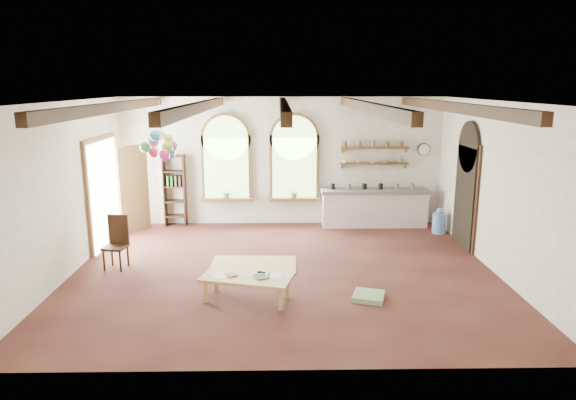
{
  "coord_description": "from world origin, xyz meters",
  "views": [
    {
      "loc": [
        -0.09,
        -9.29,
        3.5
      ],
      "look_at": [
        0.09,
        0.6,
        1.26
      ],
      "focal_mm": 32.0,
      "sensor_mm": 36.0,
      "label": 1
    }
  ],
  "objects_px": {
    "coffee_table": "(247,279)",
    "side_chair": "(116,253)",
    "balloon_cluster": "(161,145)",
    "kitchen_counter": "(374,207)"
  },
  "relations": [
    {
      "from": "coffee_table",
      "to": "balloon_cluster",
      "type": "height_order",
      "value": "balloon_cluster"
    },
    {
      "from": "kitchen_counter",
      "to": "coffee_table",
      "type": "distance_m",
      "value": 5.41
    },
    {
      "from": "coffee_table",
      "to": "balloon_cluster",
      "type": "relative_size",
      "value": 1.4
    },
    {
      "from": "coffee_table",
      "to": "side_chair",
      "type": "bearing_deg",
      "value": 148.98
    },
    {
      "from": "kitchen_counter",
      "to": "coffee_table",
      "type": "height_order",
      "value": "kitchen_counter"
    },
    {
      "from": "kitchen_counter",
      "to": "balloon_cluster",
      "type": "bearing_deg",
      "value": -153.0
    },
    {
      "from": "kitchen_counter",
      "to": "coffee_table",
      "type": "relative_size",
      "value": 1.68
    },
    {
      "from": "coffee_table",
      "to": "side_chair",
      "type": "distance_m",
      "value": 3.06
    },
    {
      "from": "balloon_cluster",
      "to": "kitchen_counter",
      "type": "bearing_deg",
      "value": 27.0
    },
    {
      "from": "side_chair",
      "to": "balloon_cluster",
      "type": "bearing_deg",
      "value": 34.47
    }
  ]
}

